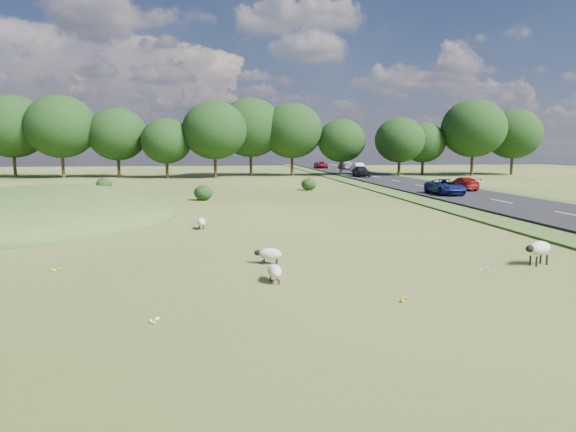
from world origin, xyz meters
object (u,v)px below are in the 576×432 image
at_px(sheep_1, 274,271).
at_px(car_6, 463,183).
at_px(sheep_2, 539,248).
at_px(sheep_3, 201,222).
at_px(sheep_0, 269,254).
at_px(car_5, 346,165).
at_px(car_4, 361,171).
at_px(car_3, 445,187).
at_px(car_0, 357,167).
at_px(car_7, 321,165).

distance_m(sheep_1, car_6, 37.47).
height_order(sheep_2, sheep_3, sheep_2).
height_order(sheep_0, car_6, car_6).
xyz_separation_m(sheep_2, car_6, (11.51, 29.56, 0.23)).
relative_size(sheep_2, car_5, 0.25).
relative_size(sheep_0, car_4, 0.25).
bearing_deg(car_6, sheep_0, 52.73).
bearing_deg(sheep_0, car_3, -110.58).
distance_m(sheep_1, car_5, 81.03).
relative_size(sheep_0, sheep_1, 1.07).
bearing_deg(sheep_3, sheep_1, 13.81).
bearing_deg(sheep_3, car_6, 128.81).
bearing_deg(sheep_3, car_5, 160.17).
height_order(sheep_1, car_0, car_0).
relative_size(car_3, car_5, 0.91).
height_order(sheep_0, car_4, car_4).
bearing_deg(car_5, sheep_2, 81.50).
height_order(sheep_0, car_0, car_0).
distance_m(sheep_1, car_0, 72.95).
bearing_deg(sheep_0, sheep_1, 104.36).
distance_m(sheep_0, sheep_1, 2.64).
bearing_deg(car_7, car_3, -90.00).
relative_size(sheep_1, car_5, 0.19).
height_order(sheep_2, car_4, car_4).
bearing_deg(car_0, car_5, -90.00).
bearing_deg(car_5, sheep_0, 74.20).
bearing_deg(sheep_2, car_7, -117.27).
distance_m(sheep_3, car_3, 25.34).
bearing_deg(sheep_1, sheep_2, -85.66).
bearing_deg(sheep_3, sheep_0, 18.21).
distance_m(sheep_2, sheep_3, 16.25).
bearing_deg(sheep_2, car_4, -120.26).
bearing_deg(car_3, car_7, 90.00).
height_order(sheep_3, car_4, car_4).
height_order(sheep_0, car_7, car_7).
xyz_separation_m(car_3, car_7, (0.00, 56.59, 0.00)).
bearing_deg(sheep_2, sheep_1, -15.20).
distance_m(sheep_2, car_6, 31.72).
relative_size(sheep_0, car_6, 0.26).
bearing_deg(car_0, car_3, 85.00).
bearing_deg(sheep_1, car_4, -20.58).
relative_size(sheep_2, car_0, 0.30).
bearing_deg(car_3, sheep_3, -143.65).
bearing_deg(car_6, car_0, -90.00).
distance_m(car_0, car_7, 13.73).
bearing_deg(car_6, car_7, -85.84).
relative_size(sheep_0, car_0, 0.25).
xyz_separation_m(sheep_1, car_3, (17.64, 26.32, 0.54)).
distance_m(car_3, car_6, 5.81).
bearing_deg(car_4, car_7, 90.00).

